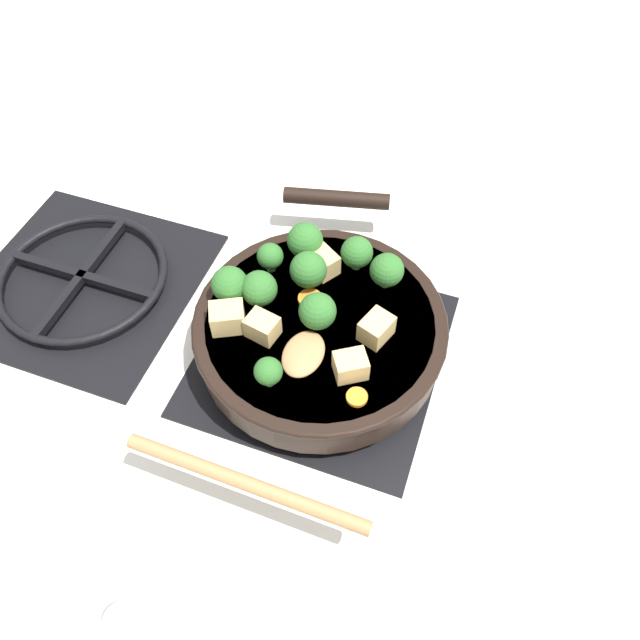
# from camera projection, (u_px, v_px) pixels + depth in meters

# --- Properties ---
(ground_plane) EXTENTS (2.40, 2.40, 0.00)m
(ground_plane) POSITION_uv_depth(u_px,v_px,m) (320.00, 355.00, 0.83)
(ground_plane) COLOR silver
(front_burner_grate) EXTENTS (0.31, 0.31, 0.03)m
(front_burner_grate) POSITION_uv_depth(u_px,v_px,m) (320.00, 350.00, 0.82)
(front_burner_grate) COLOR black
(front_burner_grate) RESTS_ON ground_plane
(rear_burner_grate) EXTENTS (0.31, 0.31, 0.03)m
(rear_burner_grate) POSITION_uv_depth(u_px,v_px,m) (84.00, 280.00, 0.89)
(rear_burner_grate) COLOR black
(rear_burner_grate) RESTS_ON ground_plane
(skillet_pan) EXTENTS (0.42, 0.32, 0.05)m
(skillet_pan) POSITION_uv_depth(u_px,v_px,m) (320.00, 329.00, 0.79)
(skillet_pan) COLOR black
(skillet_pan) RESTS_ON front_burner_grate
(wooden_spoon) EXTENTS (0.21, 0.27, 0.02)m
(wooden_spoon) POSITION_uv_depth(u_px,v_px,m) (268.00, 426.00, 0.67)
(wooden_spoon) COLOR #A87A4C
(wooden_spoon) RESTS_ON skillet_pan
(tofu_cube_center_large) EXTENTS (0.05, 0.04, 0.03)m
(tofu_cube_center_large) POSITION_uv_depth(u_px,v_px,m) (375.00, 331.00, 0.74)
(tofu_cube_center_large) COLOR #DBB770
(tofu_cube_center_large) RESTS_ON skillet_pan
(tofu_cube_near_handle) EXTENTS (0.04, 0.04, 0.03)m
(tofu_cube_near_handle) POSITION_uv_depth(u_px,v_px,m) (262.00, 327.00, 0.74)
(tofu_cube_near_handle) COLOR #DBB770
(tofu_cube_near_handle) RESTS_ON skillet_pan
(tofu_cube_east_chunk) EXTENTS (0.05, 0.05, 0.03)m
(tofu_cube_east_chunk) POSITION_uv_depth(u_px,v_px,m) (227.00, 318.00, 0.75)
(tofu_cube_east_chunk) COLOR #DBB770
(tofu_cube_east_chunk) RESTS_ON skillet_pan
(tofu_cube_west_chunk) EXTENTS (0.05, 0.05, 0.03)m
(tofu_cube_west_chunk) POSITION_uv_depth(u_px,v_px,m) (323.00, 263.00, 0.81)
(tofu_cube_west_chunk) COLOR #DBB770
(tofu_cube_west_chunk) RESTS_ON skillet_pan
(tofu_cube_back_piece) EXTENTS (0.05, 0.05, 0.03)m
(tofu_cube_back_piece) POSITION_uv_depth(u_px,v_px,m) (351.00, 366.00, 0.71)
(tofu_cube_back_piece) COLOR #DBB770
(tofu_cube_back_piece) RESTS_ON skillet_pan
(broccoli_floret_near_spoon) EXTENTS (0.05, 0.05, 0.05)m
(broccoli_floret_near_spoon) POSITION_uv_depth(u_px,v_px,m) (305.00, 241.00, 0.81)
(broccoli_floret_near_spoon) COLOR #709956
(broccoli_floret_near_spoon) RESTS_ON skillet_pan
(broccoli_floret_center_top) EXTENTS (0.04, 0.04, 0.05)m
(broccoli_floret_center_top) POSITION_uv_depth(u_px,v_px,m) (357.00, 253.00, 0.80)
(broccoli_floret_center_top) COLOR #709956
(broccoli_floret_center_top) RESTS_ON skillet_pan
(broccoli_floret_east_rim) EXTENTS (0.05, 0.05, 0.05)m
(broccoli_floret_east_rim) POSITION_uv_depth(u_px,v_px,m) (230.00, 285.00, 0.77)
(broccoli_floret_east_rim) COLOR #709956
(broccoli_floret_east_rim) RESTS_ON skillet_pan
(broccoli_floret_west_rim) EXTENTS (0.04, 0.04, 0.05)m
(broccoli_floret_west_rim) POSITION_uv_depth(u_px,v_px,m) (260.00, 287.00, 0.76)
(broccoli_floret_west_rim) COLOR #709956
(broccoli_floret_west_rim) RESTS_ON skillet_pan
(broccoli_floret_north_edge) EXTENTS (0.05, 0.05, 0.05)m
(broccoli_floret_north_edge) POSITION_uv_depth(u_px,v_px,m) (308.00, 270.00, 0.78)
(broccoli_floret_north_edge) COLOR #709956
(broccoli_floret_north_edge) RESTS_ON skillet_pan
(broccoli_floret_south_cluster) EXTENTS (0.04, 0.04, 0.05)m
(broccoli_floret_south_cluster) POSITION_uv_depth(u_px,v_px,m) (387.00, 270.00, 0.78)
(broccoli_floret_south_cluster) COLOR #709956
(broccoli_floret_south_cluster) RESTS_ON skillet_pan
(broccoli_floret_mid_floret) EXTENTS (0.05, 0.05, 0.05)m
(broccoli_floret_mid_floret) POSITION_uv_depth(u_px,v_px,m) (314.00, 310.00, 0.74)
(broccoli_floret_mid_floret) COLOR #709956
(broccoli_floret_mid_floret) RESTS_ON skillet_pan
(broccoli_floret_small_inner) EXTENTS (0.03, 0.03, 0.04)m
(broccoli_floret_small_inner) POSITION_uv_depth(u_px,v_px,m) (268.00, 372.00, 0.70)
(broccoli_floret_small_inner) COLOR #709956
(broccoli_floret_small_inner) RESTS_ON skillet_pan
(broccoli_floret_tall_stem) EXTENTS (0.03, 0.03, 0.04)m
(broccoli_floret_tall_stem) POSITION_uv_depth(u_px,v_px,m) (270.00, 257.00, 0.80)
(broccoli_floret_tall_stem) COLOR #709956
(broccoli_floret_tall_stem) RESTS_ON skillet_pan
(carrot_slice_orange_thin) EXTENTS (0.02, 0.02, 0.01)m
(carrot_slice_orange_thin) POSITION_uv_depth(u_px,v_px,m) (357.00, 397.00, 0.70)
(carrot_slice_orange_thin) COLOR orange
(carrot_slice_orange_thin) RESTS_ON skillet_pan
(carrot_slice_near_center) EXTENTS (0.03, 0.03, 0.01)m
(carrot_slice_near_center) POSITION_uv_depth(u_px,v_px,m) (310.00, 299.00, 0.79)
(carrot_slice_near_center) COLOR orange
(carrot_slice_near_center) RESTS_ON skillet_pan
(salt_shaker) EXTENTS (0.04, 0.04, 0.09)m
(salt_shaker) POSITION_uv_depth(u_px,v_px,m) (132.00, 630.00, 0.59)
(salt_shaker) COLOR white
(salt_shaker) RESTS_ON ground_plane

